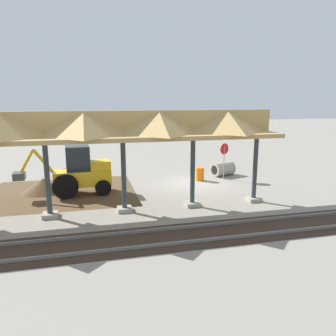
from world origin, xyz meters
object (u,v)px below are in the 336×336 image
object	(u,v)px
traffic_barrel	(200,174)
backhoe	(79,173)
concrete_pipe	(223,169)
stop_sign	(224,153)

from	to	relation	value
traffic_barrel	backhoe	bearing A→B (deg)	10.34
backhoe	concrete_pipe	distance (m)	10.22
stop_sign	concrete_pipe	bearing A→B (deg)	-110.37
concrete_pipe	traffic_barrel	xyz separation A→B (m)	(2.09, 0.99, -0.05)
concrete_pipe	traffic_barrel	size ratio (longest dim) A/B	2.03
backhoe	traffic_barrel	bearing A→B (deg)	-169.66
backhoe	traffic_barrel	world-z (taller)	backhoe
backhoe	concrete_pipe	size ratio (longest dim) A/B	2.90
traffic_barrel	stop_sign	bearing A→B (deg)	176.91
stop_sign	traffic_barrel	size ratio (longest dim) A/B	2.78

